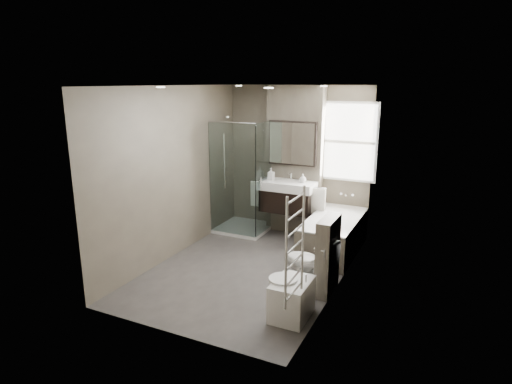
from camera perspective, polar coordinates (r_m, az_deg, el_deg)
The scene contains 15 objects.
room at distance 5.97m, azimuth -0.68°, elevation 1.42°, with size 2.70×3.90×2.70m.
vanity_pier at distance 7.58m, azimuth 5.24°, elevation 4.16°, with size 1.00×0.25×2.60m, color #5B5448.
vanity at distance 7.38m, azimuth 4.20°, elevation -0.55°, with size 0.95×0.47×0.66m.
mirror_cabinet at distance 7.37m, azimuth 4.85°, elevation 6.48°, with size 0.86×0.08×0.76m.
towel_left at distance 7.58m, azimuth 0.19°, elevation -0.26°, with size 0.24×0.06×0.44m, color silver.
towel_right at distance 7.19m, azimuth 8.30°, elevation -1.24°, with size 0.24×0.06×0.44m, color silver.
shower_enclosure at distance 7.67m, azimuth -1.28°, elevation -1.85°, with size 0.90×0.90×2.00m.
bathtub at distance 6.94m, azimuth 10.31°, elevation -5.42°, with size 0.75×1.60×0.57m.
window at distance 7.36m, azimuth 12.21°, elevation 6.55°, with size 0.98×0.06×1.33m.
toilet at distance 5.70m, azimuth 7.10°, elevation -9.39°, with size 0.40×0.69×0.71m, color white.
cistern_box at distance 5.59m, azimuth 9.53°, elevation -8.36°, with size 0.19×0.55×1.00m.
bidet at distance 5.09m, azimuth 4.72°, elevation -13.91°, with size 0.48×0.55×0.57m.
towel_radiator at distance 4.15m, azimuth 5.20°, elevation -7.23°, with size 0.03×0.49×1.10m.
soap_bottle_a at distance 7.38m, azimuth 2.02°, elevation 2.41°, with size 0.09×0.10×0.21m, color white.
soap_bottle_b at distance 7.25m, azimuth 6.26°, elevation 1.85°, with size 0.12×0.12×0.15m, color white.
Camera 1 is at (2.56, -5.23, 2.65)m, focal length 30.00 mm.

